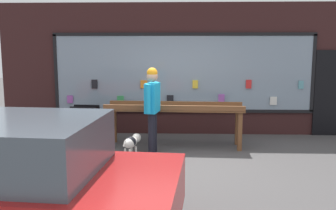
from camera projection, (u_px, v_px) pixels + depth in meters
ground_plane at (173, 160)px, 7.20m from camera, size 40.00×40.00×0.00m
shopfront_facade at (178, 70)px, 9.32m from camera, size 8.71×0.29×3.24m
display_table_main at (174, 111)px, 8.15m from camera, size 3.01×0.80×0.96m
person_browsing at (152, 103)px, 7.60m from camera, size 0.30×0.68×1.76m
small_dog at (132, 142)px, 7.52m from camera, size 0.36×0.58×0.41m
sandwich_board_sign at (85, 124)px, 8.54m from camera, size 0.68×0.80×0.84m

